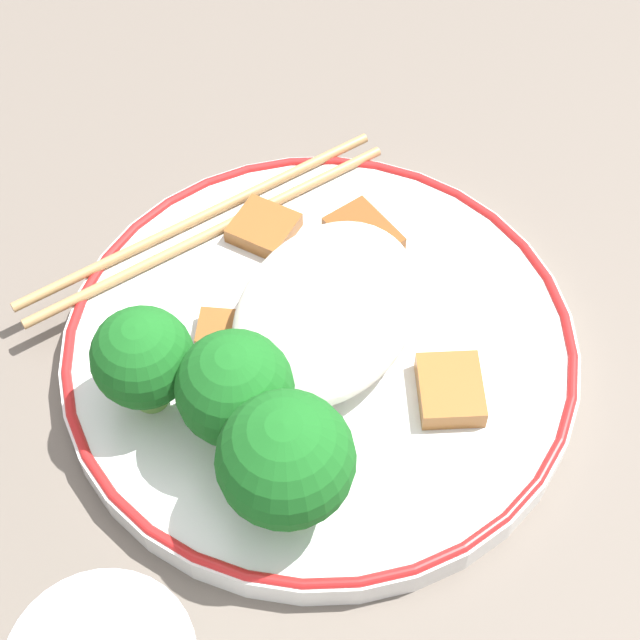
{
  "coord_description": "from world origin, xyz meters",
  "views": [
    {
      "loc": [
        0.26,
        0.13,
        0.44
      ],
      "look_at": [
        0.0,
        0.0,
        0.04
      ],
      "focal_mm": 60.0,
      "sensor_mm": 36.0,
      "label": 1
    }
  ],
  "objects_px": {
    "broccoli_back_left": "(143,359)",
    "chopsticks": "(205,225)",
    "broccoli_back_right": "(286,461)",
    "broccoli_back_center": "(235,390)",
    "plate": "(320,351)"
  },
  "relations": [
    {
      "from": "broccoli_back_left",
      "to": "broccoli_back_right",
      "type": "distance_m",
      "value": 0.08
    },
    {
      "from": "broccoli_back_left",
      "to": "chopsticks",
      "type": "height_order",
      "value": "broccoli_back_left"
    },
    {
      "from": "plate",
      "to": "broccoli_back_right",
      "type": "height_order",
      "value": "broccoli_back_right"
    },
    {
      "from": "broccoli_back_center",
      "to": "broccoli_back_left",
      "type": "bearing_deg",
      "value": -86.5
    },
    {
      "from": "plate",
      "to": "chopsticks",
      "type": "xyz_separation_m",
      "value": [
        -0.04,
        -0.09,
        0.01
      ]
    },
    {
      "from": "chopsticks",
      "to": "broccoli_back_center",
      "type": "bearing_deg",
      "value": 36.78
    },
    {
      "from": "plate",
      "to": "broccoli_back_right",
      "type": "relative_size",
      "value": 3.64
    },
    {
      "from": "plate",
      "to": "broccoli_back_left",
      "type": "height_order",
      "value": "broccoli_back_left"
    },
    {
      "from": "plate",
      "to": "broccoli_back_center",
      "type": "distance_m",
      "value": 0.07
    },
    {
      "from": "broccoli_back_right",
      "to": "chopsticks",
      "type": "distance_m",
      "value": 0.17
    },
    {
      "from": "broccoli_back_center",
      "to": "chopsticks",
      "type": "height_order",
      "value": "broccoli_back_center"
    },
    {
      "from": "chopsticks",
      "to": "broccoli_back_left",
      "type": "bearing_deg",
      "value": 15.97
    },
    {
      "from": "plate",
      "to": "chopsticks",
      "type": "bearing_deg",
      "value": -114.75
    },
    {
      "from": "broccoli_back_left",
      "to": "chopsticks",
      "type": "distance_m",
      "value": 0.11
    },
    {
      "from": "broccoli_back_left",
      "to": "broccoli_back_right",
      "type": "xyz_separation_m",
      "value": [
        0.02,
        0.08,
        0.0
      ]
    }
  ]
}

